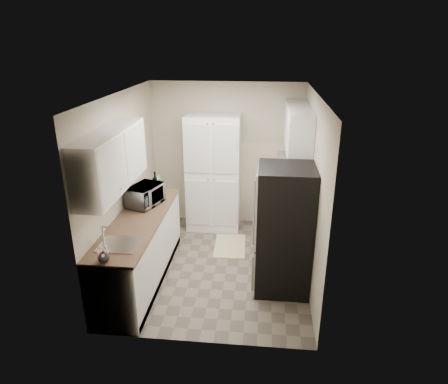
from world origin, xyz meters
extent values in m
plane|color=#665B4C|center=(0.00, 0.00, 0.00)|extent=(3.20, 3.20, 0.00)
cube|color=#C0B49B|center=(0.00, 1.60, 1.25)|extent=(2.60, 0.04, 2.50)
cube|color=#C0B49B|center=(0.00, -1.60, 1.25)|extent=(2.60, 0.04, 2.50)
cube|color=#C0B49B|center=(-1.30, 0.00, 1.25)|extent=(0.04, 3.20, 2.50)
cube|color=#C0B49B|center=(1.30, 0.00, 1.25)|extent=(0.04, 3.20, 2.50)
cube|color=white|center=(0.00, 0.00, 2.50)|extent=(2.60, 3.20, 0.04)
cube|color=white|center=(-1.13, -0.75, 1.83)|extent=(0.33, 1.60, 0.70)
cube|color=white|center=(1.13, 0.82, 1.89)|extent=(0.33, 1.55, 0.58)
cube|color=#99999E|center=(1.07, 0.39, 1.52)|extent=(0.45, 0.76, 0.13)
cube|color=#B7B7BC|center=(-0.99, -1.15, 0.93)|extent=(0.45, 0.40, 0.02)
cube|color=brown|center=(-1.29, 0.20, 1.18)|extent=(0.02, 0.22, 0.22)
cube|color=white|center=(-0.20, 1.32, 1.00)|extent=(0.90, 0.55, 2.00)
cube|color=white|center=(-0.99, -0.43, 0.44)|extent=(0.60, 2.30, 0.88)
cube|color=brown|center=(-0.99, -0.43, 0.90)|extent=(0.63, 2.33, 0.04)
cube|color=white|center=(0.99, 1.19, 0.44)|extent=(0.60, 0.80, 0.88)
cube|color=brown|center=(0.99, 1.19, 0.90)|extent=(0.63, 0.83, 0.04)
cube|color=#B7B7BC|center=(0.97, 0.39, 0.45)|extent=(0.64, 0.76, 0.90)
cube|color=black|center=(0.97, 0.39, 0.92)|extent=(0.66, 0.78, 0.03)
cube|color=black|center=(1.26, 0.39, 1.02)|extent=(0.06, 0.76, 0.22)
cube|color=#DB9A8D|center=(0.60, 0.25, 0.55)|extent=(0.01, 0.16, 0.42)
cube|color=beige|center=(0.60, 0.49, 0.55)|extent=(0.01, 0.16, 0.42)
cube|color=#B7B7BC|center=(0.94, -0.41, 0.85)|extent=(0.70, 0.72, 1.70)
imported|color=#ACACB0|center=(-1.02, 0.05, 1.07)|extent=(0.50, 0.61, 0.29)
cylinder|color=black|center=(-0.99, 0.49, 1.08)|extent=(0.08, 0.08, 0.32)
imported|color=white|center=(-1.02, -1.52, 0.99)|extent=(0.16, 0.16, 0.13)
cube|color=green|center=(-0.90, 0.50, 1.06)|extent=(0.08, 0.22, 0.28)
cube|color=silver|center=(1.06, 1.32, 1.04)|extent=(0.42, 0.48, 0.24)
cube|color=beige|center=(0.15, 0.62, 0.01)|extent=(0.52, 0.80, 0.01)
camera|label=1|loc=(0.64, -5.09, 3.18)|focal=32.00mm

